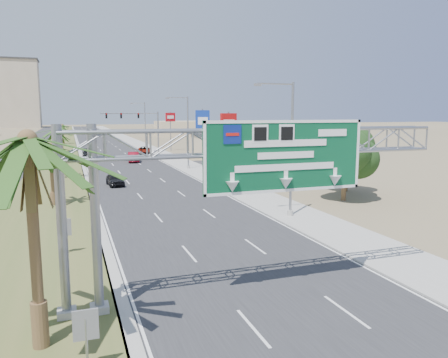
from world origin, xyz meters
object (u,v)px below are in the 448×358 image
object	(u,v)px
car_left_lane	(115,180)
car_right_lane	(145,150)
sign_gantry	(247,155)
palm_near	(28,141)
pole_sign_red_far	(170,120)
car_mid_lane	(133,157)
car_far	(89,153)
signal_mast	(147,129)
pole_sign_blue	(203,124)
store_building	(246,145)
pole_sign_red_near	(229,126)

from	to	relation	value
car_left_lane	car_right_lane	size ratio (longest dim) A/B	0.80
sign_gantry	palm_near	distance (m)	8.41
palm_near	pole_sign_red_far	world-z (taller)	palm_near
palm_near	car_right_lane	bearing A→B (deg)	77.97
sign_gantry	car_mid_lane	bearing A→B (deg)	87.26
car_far	pole_sign_red_far	size ratio (longest dim) A/B	0.63
signal_mast	car_mid_lane	size ratio (longest dim) A/B	2.15
signal_mast	pole_sign_blue	world-z (taller)	pole_sign_blue
store_building	palm_near	bearing A→B (deg)	-118.28
signal_mast	pole_sign_red_far	xyz separation A→B (m)	(6.68, 10.63, 1.47)
car_left_lane	pole_sign_red_far	world-z (taller)	pole_sign_red_far
palm_near	signal_mast	bearing A→B (deg)	77.34
car_right_lane	pole_sign_red_far	distance (m)	10.18
store_building	car_right_lane	distance (m)	19.87
palm_near	pole_sign_red_far	size ratio (longest dim) A/B	1.04
signal_mast	car_far	bearing A→B (deg)	172.46
pole_sign_blue	pole_sign_red_far	distance (m)	29.65
palm_near	pole_sign_red_near	bearing A→B (deg)	61.28
palm_near	pole_sign_red_far	distance (m)	77.52
sign_gantry	palm_near	xyz separation A→B (m)	(-8.14, -1.93, 0.87)
car_right_lane	pole_sign_blue	world-z (taller)	pole_sign_blue
car_left_lane	store_building	bearing A→B (deg)	40.23
sign_gantry	store_building	distance (m)	60.77
pole_sign_red_near	signal_mast	bearing A→B (deg)	101.07
store_building	pole_sign_red_near	xyz separation A→B (m)	(-11.39, -21.83, 4.16)
signal_mast	car_left_lane	world-z (taller)	signal_mast
sign_gantry	signal_mast	size ratio (longest dim) A/B	1.63
sign_gantry	pole_sign_blue	size ratio (longest dim) A/B	2.00
store_building	signal_mast	bearing A→B (deg)	160.46
signal_mast	car_mid_lane	world-z (taller)	signal_mast
car_mid_lane	pole_sign_red_near	distance (m)	22.06
signal_mast	car_left_lane	bearing A→B (deg)	-105.77
pole_sign_blue	pole_sign_red_far	bearing A→B (deg)	86.25
palm_near	pole_sign_red_near	world-z (taller)	palm_near
sign_gantry	palm_near	size ratio (longest dim) A/B	2.01
pole_sign_red_near	pole_sign_blue	world-z (taller)	pole_sign_blue
car_mid_lane	car_far	world-z (taller)	car_mid_lane
car_left_lane	car_mid_lane	distance (m)	23.11
car_right_lane	pole_sign_red_near	bearing A→B (deg)	-77.29
palm_near	store_building	size ratio (longest dim) A/B	0.46
car_mid_lane	pole_sign_red_far	bearing A→B (deg)	67.12
palm_near	car_mid_lane	distance (m)	56.88
store_building	pole_sign_blue	distance (m)	18.25
sign_gantry	pole_sign_blue	world-z (taller)	pole_sign_blue
sign_gantry	car_left_lane	size ratio (longest dim) A/B	4.28
sign_gantry	store_building	bearing A→B (deg)	67.64
car_left_lane	sign_gantry	bearing A→B (deg)	-89.49
car_mid_lane	pole_sign_red_near	xyz separation A→B (m)	(9.11, -19.36, 5.37)
car_far	pole_sign_red_near	size ratio (longest dim) A/B	0.63
store_building	car_right_lane	bearing A→B (deg)	146.31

